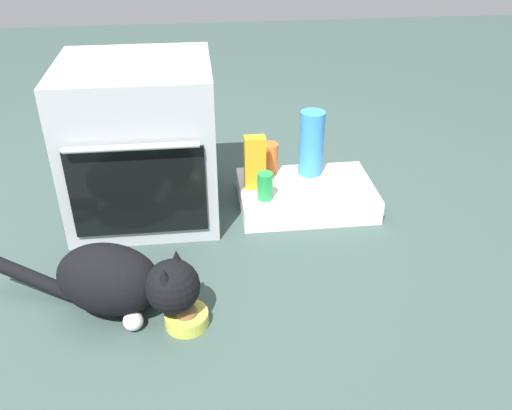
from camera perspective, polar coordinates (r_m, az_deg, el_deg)
The scene contains 9 objects.
ground at distance 2.16m, azimuth -10.35°, elevation -5.90°, with size 8.00×8.00×0.00m, color #384C47.
oven at distance 2.34m, azimuth -11.98°, elevation 6.47°, with size 0.61×0.61×0.67m.
pantry_cabinet at distance 2.46m, azimuth 5.25°, elevation 1.05°, with size 0.59×0.40×0.11m, color white.
food_bowl at distance 1.86m, azimuth -7.30°, elevation -11.57°, with size 0.15×0.15×0.08m.
cat at distance 1.87m, azimuth -14.00°, elevation -7.72°, with size 0.74×0.37×0.26m.
soda_can at distance 2.29m, azimuth 0.96°, elevation 2.00°, with size 0.07×0.07×0.12m, color green.
juice_carton at distance 2.35m, azimuth -0.11°, elevation 4.47°, with size 0.09×0.06×0.24m, color orange.
sauce_jar at distance 2.51m, azimuth 1.42°, elevation 4.95°, with size 0.08×0.08×0.14m, color #D16023.
water_bottle at distance 2.47m, azimuth 5.82°, elevation 6.46°, with size 0.11×0.11×0.30m, color #388CD1.
Camera 1 is at (0.19, -1.72, 1.29)m, focal length 38.14 mm.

